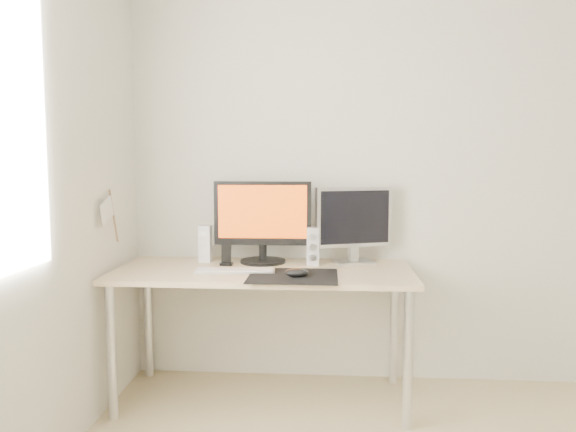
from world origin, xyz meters
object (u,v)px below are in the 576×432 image
object	(u,v)px
second_monitor	(354,221)
phone_dock	(226,258)
main_monitor	(263,219)
speaker_left	(205,244)
speaker_right	(313,246)
mouse	(297,273)
keyboard	(235,271)
desk	(263,283)

from	to	relation	value
second_monitor	phone_dock	size ratio (longest dim) A/B	3.57
main_monitor	phone_dock	world-z (taller)	main_monitor
speaker_left	speaker_right	size ratio (longest dim) A/B	1.00
main_monitor	speaker_right	distance (m)	0.32
mouse	speaker_left	xyz separation A→B (m)	(-0.55, 0.40, 0.08)
phone_dock	keyboard	bearing A→B (deg)	-67.55
main_monitor	speaker_right	size ratio (longest dim) A/B	2.60
mouse	speaker_right	world-z (taller)	speaker_right
mouse	keyboard	xyz separation A→B (m)	(-0.33, 0.11, -0.02)
mouse	speaker_left	bearing A→B (deg)	144.03
second_monitor	mouse	bearing A→B (deg)	-125.62
desk	phone_dock	bearing A→B (deg)	156.07
speaker_left	phone_dock	xyz separation A→B (m)	(0.14, -0.09, -0.07)
mouse	phone_dock	world-z (taller)	phone_dock
mouse	second_monitor	distance (m)	0.56
desk	second_monitor	world-z (taller)	second_monitor
main_monitor	speaker_left	xyz separation A→B (m)	(-0.34, 0.01, -0.15)
speaker_left	keyboard	size ratio (longest dim) A/B	0.49
second_monitor	keyboard	distance (m)	0.74
speaker_right	second_monitor	bearing A→B (deg)	16.83
phone_dock	mouse	bearing A→B (deg)	-36.55
speaker_left	speaker_right	xyz separation A→B (m)	(0.62, -0.05, 0.00)
second_monitor	speaker_left	bearing A→B (deg)	-178.62
second_monitor	speaker_left	world-z (taller)	second_monitor
mouse	speaker_right	size ratio (longest dim) A/B	0.56
second_monitor	speaker_left	distance (m)	0.86
desk	speaker_right	size ratio (longest dim) A/B	7.56
speaker_right	phone_dock	bearing A→B (deg)	-174.57
second_monitor	keyboard	bearing A→B (deg)	-154.20
speaker_right	phone_dock	world-z (taller)	speaker_right
mouse	main_monitor	world-z (taller)	main_monitor
keyboard	desk	bearing A→B (deg)	33.71
speaker_left	keyboard	distance (m)	0.37
desk	phone_dock	xyz separation A→B (m)	(-0.22, 0.10, 0.12)
phone_dock	main_monitor	bearing A→B (deg)	22.30
speaker_left	phone_dock	size ratio (longest dim) A/B	1.73
speaker_left	phone_dock	world-z (taller)	speaker_left
keyboard	phone_dock	distance (m)	0.21
speaker_right	keyboard	world-z (taller)	speaker_right
second_monitor	speaker_left	xyz separation A→B (m)	(-0.85, -0.02, -0.14)
desk	speaker_right	bearing A→B (deg)	28.51
mouse	desk	distance (m)	0.30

